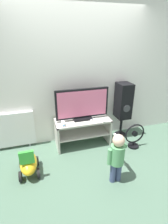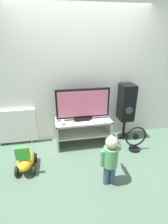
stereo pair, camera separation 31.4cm
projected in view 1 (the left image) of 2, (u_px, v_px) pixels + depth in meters
The scene contains 12 objects.
ground_plane at pixel (86, 150), 3.32m from camera, with size 16.00×16.00×0.00m, color #4C6B56.
wall_back at pixel (78, 76), 3.27m from camera, with size 10.00×0.06×2.60m.
tv_stand at pixel (83, 128), 3.38m from camera, with size 1.05×0.45×0.53m.
television at pixel (82, 105), 3.21m from camera, with size 0.99×0.20×0.60m.
game_console at pixel (63, 124), 3.10m from camera, with size 0.06×0.16×0.06m.
remote_primary at pixel (104, 120), 3.25m from camera, with size 0.08×0.13×0.03m.
remote_secondary at pixel (92, 120), 3.28m from camera, with size 0.10×0.13×0.03m.
child at pixel (117, 154), 2.45m from camera, with size 0.30×0.45×0.79m.
speaker_tower at pixel (123, 102), 3.53m from camera, with size 0.27×0.33×1.15m.
floor_fan at pixel (134, 137), 3.33m from camera, with size 0.40×0.21×0.49m.
ride_on_toy at pixel (29, 163), 2.69m from camera, with size 0.30×0.53×0.50m.
radiator at pixel (10, 130), 3.22m from camera, with size 0.87×0.08×0.73m.
Camera 1 is at (-0.83, -2.62, 2.00)m, focal length 28.00 mm.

